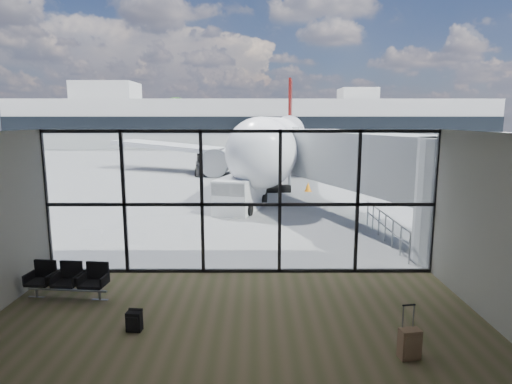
{
  "coord_description": "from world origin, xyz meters",
  "views": [
    {
      "loc": [
        0.44,
        -12.93,
        4.8
      ],
      "look_at": [
        0.47,
        3.0,
        2.08
      ],
      "focal_mm": 30.0,
      "sensor_mm": 36.0,
      "label": 1
    }
  ],
  "objects_px": {
    "backpack": "(134,321)",
    "suitcase": "(410,344)",
    "service_van": "(240,193)",
    "airliner": "(281,139)",
    "seating_row": "(69,278)",
    "belt_loader": "(204,168)"
  },
  "relations": [
    {
      "from": "backpack",
      "to": "suitcase",
      "type": "height_order",
      "value": "suitcase"
    },
    {
      "from": "backpack",
      "to": "service_van",
      "type": "distance_m",
      "value": 13.45
    },
    {
      "from": "suitcase",
      "to": "airliner",
      "type": "xyz_separation_m",
      "value": [
        -0.74,
        30.81,
        2.64
      ]
    },
    {
      "from": "suitcase",
      "to": "belt_loader",
      "type": "relative_size",
      "value": 0.26
    },
    {
      "from": "suitcase",
      "to": "airliner",
      "type": "bearing_deg",
      "value": 81.75
    },
    {
      "from": "seating_row",
      "to": "service_van",
      "type": "distance_m",
      "value": 12.13
    },
    {
      "from": "seating_row",
      "to": "airliner",
      "type": "distance_m",
      "value": 28.81
    },
    {
      "from": "suitcase",
      "to": "airliner",
      "type": "relative_size",
      "value": 0.03
    },
    {
      "from": "backpack",
      "to": "suitcase",
      "type": "xyz_separation_m",
      "value": [
        5.88,
        -1.16,
        0.09
      ]
    },
    {
      "from": "seating_row",
      "to": "airliner",
      "type": "height_order",
      "value": "airliner"
    },
    {
      "from": "service_van",
      "to": "airliner",
      "type": "bearing_deg",
      "value": 94.95
    },
    {
      "from": "service_van",
      "to": "belt_loader",
      "type": "distance_m",
      "value": 14.96
    },
    {
      "from": "seating_row",
      "to": "airliner",
      "type": "xyz_separation_m",
      "value": [
        7.43,
        27.72,
        2.44
      ]
    },
    {
      "from": "backpack",
      "to": "belt_loader",
      "type": "distance_m",
      "value": 27.86
    },
    {
      "from": "backpack",
      "to": "airliner",
      "type": "xyz_separation_m",
      "value": [
        5.14,
        29.65,
        2.74
      ]
    },
    {
      "from": "seating_row",
      "to": "backpack",
      "type": "distance_m",
      "value": 3.01
    },
    {
      "from": "backpack",
      "to": "suitcase",
      "type": "relative_size",
      "value": 0.45
    },
    {
      "from": "airliner",
      "to": "belt_loader",
      "type": "relative_size",
      "value": 8.94
    },
    {
      "from": "backpack",
      "to": "belt_loader",
      "type": "height_order",
      "value": "belt_loader"
    },
    {
      "from": "airliner",
      "to": "service_van",
      "type": "bearing_deg",
      "value": -93.8
    },
    {
      "from": "service_van",
      "to": "suitcase",
      "type": "bearing_deg",
      "value": -58.85
    },
    {
      "from": "seating_row",
      "to": "suitcase",
      "type": "xyz_separation_m",
      "value": [
        8.18,
        -3.09,
        -0.2
      ]
    }
  ]
}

